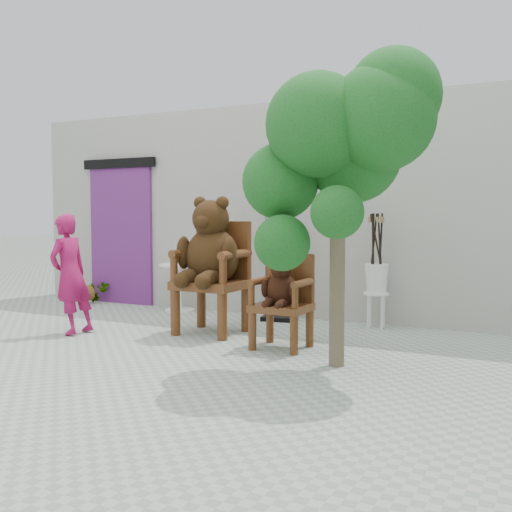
# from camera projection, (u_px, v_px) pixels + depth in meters

# --- Properties ---
(ground_plane) EXTENTS (60.00, 60.00, 0.00)m
(ground_plane) POSITION_uv_depth(u_px,v_px,m) (191.00, 356.00, 6.08)
(ground_plane) COLOR #9AA796
(ground_plane) RESTS_ON ground
(back_wall) EXTENTS (9.00, 1.00, 3.00)m
(back_wall) POSITION_uv_depth(u_px,v_px,m) (306.00, 210.00, 8.73)
(back_wall) COLOR #A9A89E
(back_wall) RESTS_ON ground
(doorway) EXTENTS (1.40, 0.11, 2.33)m
(doorway) POSITION_uv_depth(u_px,v_px,m) (121.00, 231.00, 9.64)
(doorway) COLOR #63246C
(doorway) RESTS_ON ground
(chair_big) EXTENTS (0.79, 0.87, 1.66)m
(chair_big) POSITION_uv_depth(u_px,v_px,m) (212.00, 256.00, 7.21)
(chair_big) COLOR #4A260F
(chair_big) RESTS_ON ground
(chair_small) EXTENTS (0.58, 0.54, 1.01)m
(chair_small) POSITION_uv_depth(u_px,v_px,m) (283.00, 292.00, 6.43)
(chair_small) COLOR #4A260F
(chair_small) RESTS_ON ground
(person) EXTENTS (0.36, 0.54, 1.44)m
(person) POSITION_uv_depth(u_px,v_px,m) (71.00, 274.00, 7.20)
(person) COLOR #9D134E
(person) RESTS_ON ground
(cafe_table) EXTENTS (0.60, 0.60, 0.70)m
(cafe_table) POSITION_uv_depth(u_px,v_px,m) (180.00, 282.00, 8.89)
(cafe_table) COLOR white
(cafe_table) RESTS_ON ground
(display_stand) EXTENTS (0.50, 0.42, 1.51)m
(display_stand) POSITION_uv_depth(u_px,v_px,m) (280.00, 278.00, 8.11)
(display_stand) COLOR black
(display_stand) RESTS_ON ground
(stool_bucket) EXTENTS (0.32, 0.32, 1.45)m
(stool_bucket) POSITION_uv_depth(u_px,v_px,m) (376.00, 278.00, 7.56)
(stool_bucket) COLOR white
(stool_bucket) RESTS_ON ground
(tree) EXTENTS (1.83, 1.36, 2.90)m
(tree) POSITION_uv_depth(u_px,v_px,m) (350.00, 138.00, 5.41)
(tree) COLOR #4E422E
(tree) RESTS_ON ground
(potted_plant) EXTENTS (0.43, 0.39, 0.43)m
(potted_plant) POSITION_uv_depth(u_px,v_px,m) (92.00, 290.00, 9.66)
(potted_plant) COLOR #113F18
(potted_plant) RESTS_ON ground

